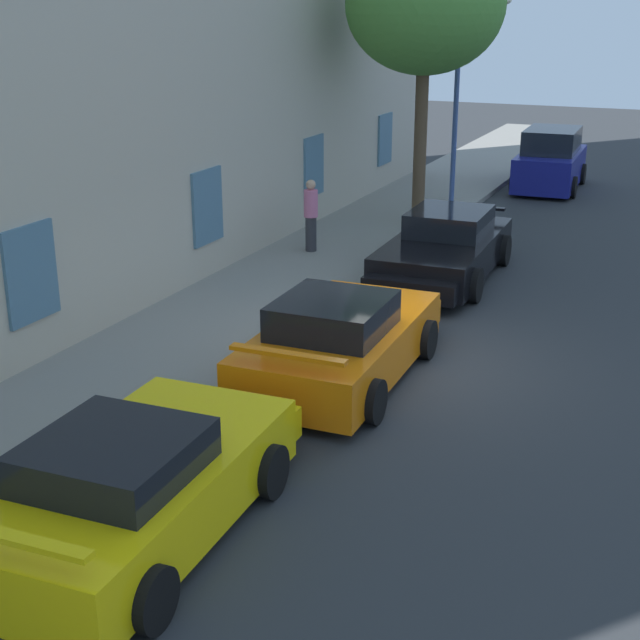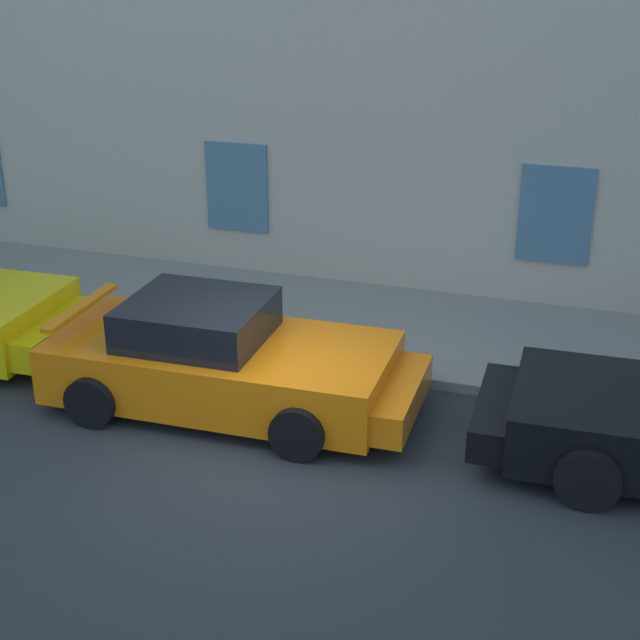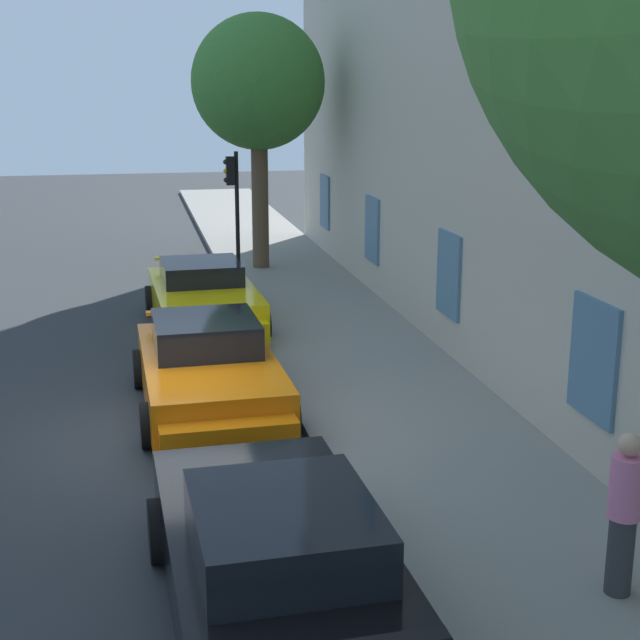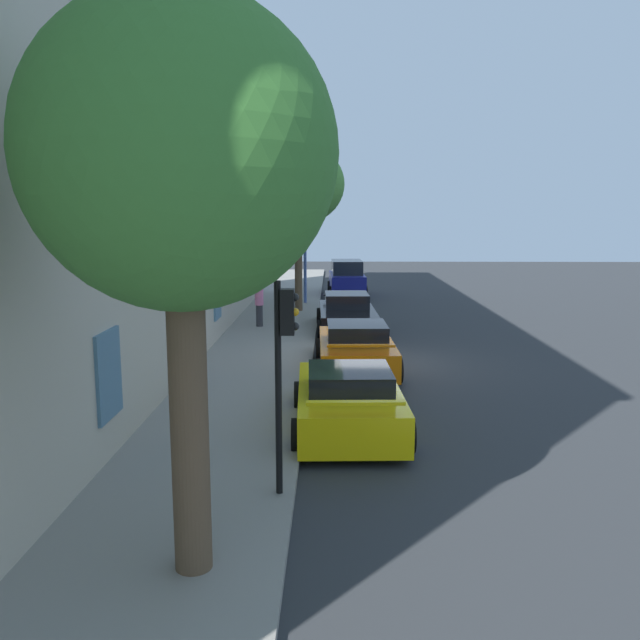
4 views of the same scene
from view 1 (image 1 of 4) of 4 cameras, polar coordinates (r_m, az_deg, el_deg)
The scene contains 9 objects.
ground_plane at distance 14.66m, azimuth 5.15°, elevation -2.72°, with size 80.00×80.00×0.00m, color #2B2D30.
sidewalk at distance 16.01m, azimuth -6.77°, elevation -0.57°, with size 60.00×3.22×0.14m, color gray.
sportscar_red_lead at distance 10.16m, azimuth -11.13°, elevation -9.91°, with size 4.61×2.33×1.32m.
sportscar_yellow_flank at distance 13.94m, azimuth 1.51°, elevation -1.19°, with size 4.66×2.28×1.38m.
sportscar_white_middle at distance 19.02m, azimuth 7.71°, elevation 4.33°, with size 5.04×2.30×1.38m.
hatchback_parked at distance 29.26m, azimuth 14.30°, elevation 9.64°, with size 4.03×2.05×1.86m.
tree_midblock at distance 23.24m, azimuth 6.65°, elevation 19.15°, with size 3.89×3.89×7.03m.
street_lamp at distance 25.56m, azimuth 9.65°, elevation 15.93°, with size 0.44×1.42×5.70m.
pedestrian_admiring at distance 20.51m, azimuth -0.58°, elevation 6.67°, with size 0.44×0.44×1.63m.
Camera 1 is at (-12.90, -4.27, 5.49)m, focal length 50.80 mm.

